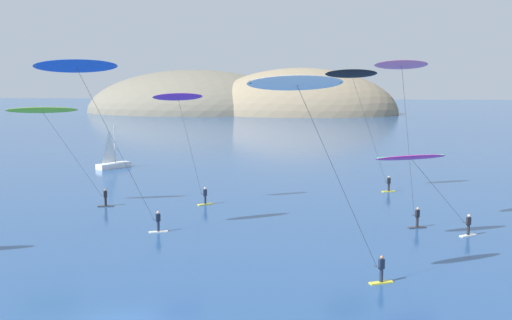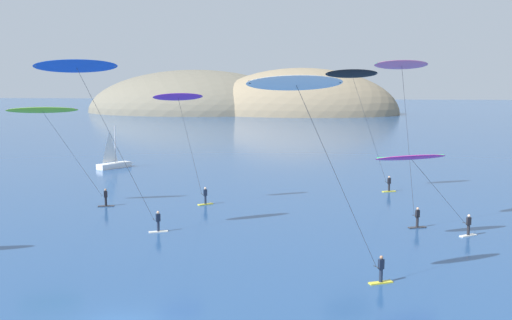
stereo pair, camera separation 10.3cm
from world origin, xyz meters
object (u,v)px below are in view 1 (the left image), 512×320
(sailboat_near, at_px, (115,163))
(kitesurfer_black, at_px, (354,81))
(kitesurfer_pink, at_px, (403,78))
(kitesurfer_white, at_px, (304,99))
(kitesurfer_lime, at_px, (47,117))
(kitesurfer_blue, at_px, (82,78))
(kitesurfer_purple, at_px, (181,108))
(kitesurfer_magenta, at_px, (416,164))

(sailboat_near, relative_size, kitesurfer_black, 0.44)
(kitesurfer_pink, relative_size, kitesurfer_white, 1.09)
(sailboat_near, bearing_deg, kitesurfer_lime, -84.93)
(kitesurfer_lime, distance_m, kitesurfer_white, 32.46)
(sailboat_near, height_order, kitesurfer_lime, kitesurfer_lime)
(kitesurfer_black, xyz_separation_m, kitesurfer_white, (-4.39, -31.81, -0.62))
(sailboat_near, xyz_separation_m, kitesurfer_blue, (9.89, -37.27, 11.61))
(kitesurfer_black, relative_size, kitesurfer_white, 1.05)
(kitesurfer_lime, relative_size, kitesurfer_blue, 0.71)
(kitesurfer_lime, distance_m, kitesurfer_black, 30.36)
(sailboat_near, bearing_deg, kitesurfer_purple, -59.30)
(sailboat_near, xyz_separation_m, kitesurfer_white, (26.39, -48.13, 10.51))
(sailboat_near, distance_m, kitesurfer_purple, 29.47)
(kitesurfer_blue, bearing_deg, sailboat_near, 104.87)
(kitesurfer_black, xyz_separation_m, kitesurfer_pink, (2.96, -15.51, 0.40))
(kitesurfer_lime, distance_m, kitesurfer_purple, 12.26)
(sailboat_near, xyz_separation_m, kitesurfer_lime, (2.35, -26.48, 7.94))
(kitesurfer_white, bearing_deg, kitesurfer_pink, 65.73)
(kitesurfer_lime, xyz_separation_m, kitesurfer_pink, (31.39, -5.36, 3.59))
(kitesurfer_pink, height_order, kitesurfer_magenta, kitesurfer_pink)
(kitesurfer_purple, xyz_separation_m, kitesurfer_white, (12.02, -23.93, 1.76))
(kitesurfer_lime, bearing_deg, kitesurfer_purple, 10.73)
(kitesurfer_purple, bearing_deg, kitesurfer_black, 25.63)
(kitesurfer_black, bearing_deg, sailboat_near, 152.06)
(kitesurfer_lime, height_order, kitesurfer_white, kitesurfer_white)
(kitesurfer_pink, xyz_separation_m, kitesurfer_magenta, (0.72, -3.27, -6.26))
(kitesurfer_white, distance_m, kitesurfer_blue, 19.78)
(kitesurfer_black, bearing_deg, kitesurfer_magenta, -78.93)
(sailboat_near, relative_size, kitesurfer_white, 0.46)
(kitesurfer_pink, distance_m, kitesurfer_magenta, 7.10)
(sailboat_near, relative_size, kitesurfer_lime, 0.59)
(sailboat_near, relative_size, kitesurfer_purple, 0.53)
(kitesurfer_black, bearing_deg, kitesurfer_white, -97.86)
(kitesurfer_purple, height_order, kitesurfer_magenta, kitesurfer_purple)
(kitesurfer_magenta, bearing_deg, kitesurfer_lime, 164.96)
(kitesurfer_black, relative_size, kitesurfer_blue, 0.96)
(kitesurfer_black, bearing_deg, kitesurfer_lime, -160.35)
(kitesurfer_black, distance_m, kitesurfer_pink, 15.79)
(kitesurfer_black, relative_size, kitesurfer_magenta, 1.53)
(kitesurfer_blue, bearing_deg, kitesurfer_purple, 71.09)
(sailboat_near, distance_m, kitesurfer_blue, 40.27)
(kitesurfer_white, bearing_deg, kitesurfer_blue, 146.64)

